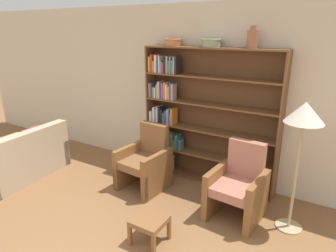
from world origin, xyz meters
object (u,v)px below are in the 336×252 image
Objects in this scene: armchair_cushioned at (238,186)px; footstool at (150,223)px; bowl_sage at (173,42)px; bookshelf at (196,117)px; couch at (20,160)px; vase_tall at (252,39)px; floor_lamp at (304,120)px; bowl_terracotta at (211,42)px; armchair_leather at (146,161)px.

armchair_cushioned is 1.26m from footstool.
bowl_sage is 0.27× the size of armchair_cushioned.
bookshelf is 2.98m from couch.
armchair_cushioned is (0.17, -0.67, -1.82)m from vase_tall.
bookshelf is 1.33× the size of floor_lamp.
bookshelf is at bearing 178.89° from vase_tall.
armchair_cushioned is (1.38, -0.67, -1.76)m from bowl_sage.
bowl_terracotta is at bearing 157.11° from floor_lamp.
armchair_cushioned is (3.44, 0.82, 0.12)m from couch.
armchair_cushioned reaches higher than couch.
bowl_terracotta is at bearing -4.06° from bookshelf.
footstool is at bearing -106.60° from vase_tall.
floor_lamp is at bearing -35.82° from vase_tall.
bowl_terracotta reaches higher than armchair_cushioned.
floor_lamp reaches higher than footstool.
footstool is (0.70, -1.72, -1.92)m from bowl_sage.
vase_tall is 1.32m from floor_lamp.
couch is 2.77m from footstool.
couch is at bearing -148.68° from bookshelf.
vase_tall is (1.21, 0.00, 0.06)m from bowl_sage.
bowl_terracotta is 0.30× the size of armchair_leather.
vase_tall reaches higher than floor_lamp.
floor_lamp is (0.82, -0.59, -0.84)m from vase_tall.
bowl_terracotta is at bearing 180.00° from vase_tall.
vase_tall reaches higher than footstool.
bookshelf is at bearing -63.47° from couch.
floor_lamp is at bearing -169.09° from armchair_cushioned.
bowl_terracotta is (0.22, -0.02, 1.15)m from bookshelf.
bookshelf is at bearing 175.94° from bowl_terracotta.
armchair_leather reaches higher than couch.
bowl_sage is at bearing -177.85° from bookshelf.
bookshelf is at bearing 99.51° from footstool.
bookshelf reaches higher than couch.
vase_tall is (0.58, 0.00, 0.06)m from bowl_terracotta.
bowl_sage is (-0.41, -0.02, 1.14)m from bookshelf.
vase_tall is 2.34m from armchair_leather.
vase_tall is at bearing -70.34° from couch.
vase_tall is 2.68m from footstool.
armchair_leather is 1.32m from footstool.
couch reaches higher than footstool.
bowl_sage is 0.16× the size of floor_lamp.
armchair_leather is (-1.30, -0.67, -1.82)m from vase_tall.
couch is (-2.69, -1.49, -1.88)m from bowl_terracotta.
couch is 1.59× the size of armchair_leather.
floor_lamp is 4.42× the size of footstool.
bowl_sage is at bearing -92.53° from armchair_leather.
bowl_sage is 0.89× the size of bowl_terracotta.
vase_tall is 0.30× the size of armchair_leather.
bookshelf is 1.34m from armchair_cushioned.
floor_lamp is at bearing -20.55° from bookshelf.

